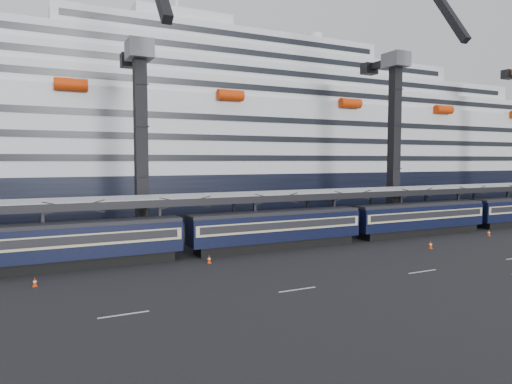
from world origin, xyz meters
The scene contains 10 objects.
ground centered at (0.00, 0.00, 0.00)m, with size 260.00×260.00×0.00m, color black.
train centered at (-4.65, 10.00, 2.20)m, with size 133.05×3.00×4.05m.
canopy centered at (0.00, 14.00, 5.25)m, with size 130.00×6.25×5.53m.
cruise_ship centered at (-1.08, 45.99, 12.34)m, with size 214.09×28.84×34.00m.
crane_dark_near centered at (-20.00, 18.59, 11.93)m, with size 4.50×17.75×35.08m.
crane_dark_mid centered at (15.00, 17.59, 13.36)m, with size 4.50×18.24×39.64m.
traffic_cone_b centered at (-30.74, 5.05, 0.35)m, with size 0.35×0.35×0.70m.
traffic_cone_c centered at (-16.74, 6.63, 0.38)m, with size 0.38×0.38×0.76m.
traffic_cone_d centered at (6.26, 2.91, 0.42)m, with size 0.42×0.42×0.84m.
traffic_cone_e centered at (18.76, 5.57, 0.41)m, with size 0.41×0.41×0.82m.
Camera 1 is at (-30.51, -31.27, 9.17)m, focal length 32.00 mm.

